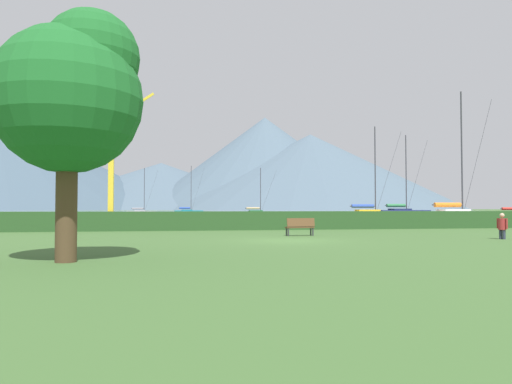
% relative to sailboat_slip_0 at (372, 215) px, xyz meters
% --- Properties ---
extents(ground_plane, '(1000.00, 1000.00, 0.00)m').
position_rel_sailboat_slip_0_xyz_m(ground_plane, '(-18.58, -32.67, -0.69)').
color(ground_plane, '#3D602D').
extents(harbor_water, '(320.00, 246.00, 0.00)m').
position_rel_sailboat_slip_0_xyz_m(harbor_water, '(-18.58, 104.33, -0.69)').
color(harbor_water, '#8499A8').
rests_on(harbor_water, ground_plane).
extents(hedge_line, '(80.00, 1.20, 1.27)m').
position_rel_sailboat_slip_0_xyz_m(hedge_line, '(-18.58, -21.67, -0.06)').
color(hedge_line, '#284C23').
rests_on(hedge_line, ground_plane).
extents(sailboat_slip_0, '(8.27, 2.85, 11.37)m').
position_rel_sailboat_slip_0_xyz_m(sailboat_slip_0, '(0.00, 0.00, 0.00)').
color(sailboat_slip_0, gold).
rests_on(sailboat_slip_0, harbor_water).
extents(sailboat_slip_1, '(6.65, 2.28, 9.53)m').
position_rel_sailboat_slip_0_xyz_m(sailboat_slip_1, '(-29.33, 43.90, -0.13)').
color(sailboat_slip_1, '#9E9EA3').
rests_on(sailboat_slip_1, harbor_water).
extents(sailboat_slip_3, '(6.95, 2.20, 8.42)m').
position_rel_sailboat_slip_0_xyz_m(sailboat_slip_3, '(-8.92, 26.62, -0.12)').
color(sailboat_slip_3, '#236B38').
rests_on(sailboat_slip_3, harbor_water).
extents(sailboat_slip_4, '(8.61, 2.60, 13.31)m').
position_rel_sailboat_slip_0_xyz_m(sailboat_slip_4, '(4.59, -10.45, 0.05)').
color(sailboat_slip_4, white).
rests_on(sailboat_slip_4, harbor_water).
extents(sailboat_slip_5, '(8.91, 3.17, 12.05)m').
position_rel_sailboat_slip_0_xyz_m(sailboat_slip_5, '(9.18, 9.74, 0.05)').
color(sailboat_slip_5, navy).
rests_on(sailboat_slip_5, harbor_water).
extents(sailboat_slip_6, '(7.20, 2.42, 10.89)m').
position_rel_sailboat_slip_0_xyz_m(sailboat_slip_6, '(-19.67, 52.49, -0.08)').
color(sailboat_slip_6, '#19707A').
rests_on(sailboat_slip_6, harbor_water).
extents(park_bench_near_path, '(1.57, 0.57, 0.95)m').
position_rel_sailboat_slip_0_xyz_m(park_bench_near_path, '(-17.03, -29.13, -0.16)').
color(park_bench_near_path, brown).
rests_on(park_bench_near_path, ground_plane).
extents(person_seated_viewer, '(0.36, 0.55, 1.25)m').
position_rel_sailboat_slip_0_xyz_m(person_seated_viewer, '(-8.24, -33.52, -0.00)').
color(person_seated_viewer, '#2D3347').
rests_on(person_seated_viewer, ground_plane).
extents(park_tree, '(4.11, 4.11, 7.07)m').
position_rel_sailboat_slip_0_xyz_m(park_tree, '(-26.60, -39.98, 4.04)').
color(park_tree, '#4C3823').
rests_on(park_tree, ground_plane).
extents(dock_crane, '(7.39, 2.00, 19.55)m').
position_rel_sailboat_slip_0_xyz_m(dock_crane, '(-32.55, 21.70, 6.10)').
color(dock_crane, '#333338').
rests_on(dock_crane, ground_plane).
extents(distant_hill_west_ridge, '(235.68, 235.68, 60.48)m').
position_rel_sailboat_slip_0_xyz_m(distant_hill_west_ridge, '(86.62, 311.51, 29.55)').
color(distant_hill_west_ridge, '#4C6070').
rests_on(distant_hill_west_ridge, ground_plane).
extents(distant_hill_central_peak, '(209.08, 209.08, 78.78)m').
position_rel_sailboat_slip_0_xyz_m(distant_hill_central_peak, '(55.58, 341.82, 38.70)').
color(distant_hill_central_peak, '#4C6070').
rests_on(distant_hill_central_peak, ground_plane).
extents(distant_hill_far_shoulder, '(245.31, 245.31, 42.58)m').
position_rel_sailboat_slip_0_xyz_m(distant_hill_far_shoulder, '(-31.82, 386.77, 20.60)').
color(distant_hill_far_shoulder, '#4C6070').
rests_on(distant_hill_far_shoulder, ground_plane).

